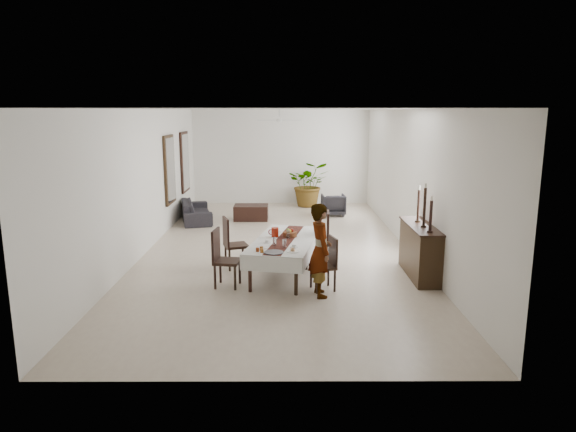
% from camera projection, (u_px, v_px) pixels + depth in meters
% --- Properties ---
extents(floor, '(6.00, 12.00, 0.00)m').
position_uv_depth(floor, '(278.00, 248.00, 12.00)').
color(floor, beige).
rests_on(floor, ground).
extents(ceiling, '(6.00, 12.00, 0.02)m').
position_uv_depth(ceiling, '(278.00, 109.00, 11.35)').
color(ceiling, white).
rests_on(ceiling, wall_back).
extents(wall_back, '(6.00, 0.02, 3.20)m').
position_uv_depth(wall_back, '(281.00, 157.00, 17.55)').
color(wall_back, white).
rests_on(wall_back, floor).
extents(wall_front, '(6.00, 0.02, 3.20)m').
position_uv_depth(wall_front, '(269.00, 252.00, 5.80)').
color(wall_front, white).
rests_on(wall_front, floor).
extents(wall_left, '(0.02, 12.00, 3.20)m').
position_uv_depth(wall_left, '(146.00, 181.00, 11.67)').
color(wall_left, white).
rests_on(wall_left, floor).
extents(wall_right, '(0.02, 12.00, 3.20)m').
position_uv_depth(wall_right, '(409.00, 181.00, 11.68)').
color(wall_right, white).
rests_on(wall_right, floor).
extents(dining_table_top, '(1.38, 2.41, 0.05)m').
position_uv_depth(dining_table_top, '(285.00, 241.00, 9.96)').
color(dining_table_top, black).
rests_on(dining_table_top, table_leg_fl).
extents(table_leg_fl, '(0.08, 0.08, 0.66)m').
position_uv_depth(table_leg_fl, '(250.00, 274.00, 9.08)').
color(table_leg_fl, black).
rests_on(table_leg_fl, floor).
extents(table_leg_fr, '(0.08, 0.08, 0.66)m').
position_uv_depth(table_leg_fr, '(296.00, 277.00, 8.92)').
color(table_leg_fr, black).
rests_on(table_leg_fr, floor).
extents(table_leg_bl, '(0.08, 0.08, 0.66)m').
position_uv_depth(table_leg_bl, '(277.00, 244.00, 11.14)').
color(table_leg_bl, black).
rests_on(table_leg_bl, floor).
extents(table_leg_br, '(0.08, 0.08, 0.66)m').
position_uv_depth(table_leg_br, '(314.00, 246.00, 10.98)').
color(table_leg_br, black).
rests_on(table_leg_br, floor).
extents(tablecloth_top, '(1.58, 2.61, 0.01)m').
position_uv_depth(tablecloth_top, '(285.00, 240.00, 9.95)').
color(tablecloth_top, silver).
rests_on(tablecloth_top, dining_table_top).
extents(tablecloth_drape_left, '(0.50, 2.39, 0.28)m').
position_uv_depth(tablecloth_drape_left, '(258.00, 245.00, 10.09)').
color(tablecloth_drape_left, white).
rests_on(tablecloth_drape_left, dining_table_top).
extents(tablecloth_drape_right, '(0.50, 2.39, 0.28)m').
position_uv_depth(tablecloth_drape_right, '(313.00, 248.00, 9.87)').
color(tablecloth_drape_right, white).
rests_on(tablecloth_drape_right, dining_table_top).
extents(tablecloth_drape_near, '(1.09, 0.23, 0.28)m').
position_uv_depth(tablecloth_drape_near, '(271.00, 264.00, 8.82)').
color(tablecloth_drape_near, white).
rests_on(tablecloth_drape_near, dining_table_top).
extents(tablecloth_drape_far, '(1.09, 0.23, 0.28)m').
position_uv_depth(tablecloth_drape_far, '(297.00, 232.00, 11.15)').
color(tablecloth_drape_far, silver).
rests_on(tablecloth_drape_far, dining_table_top).
extents(table_runner, '(0.80, 2.38, 0.00)m').
position_uv_depth(table_runner, '(285.00, 239.00, 9.95)').
color(table_runner, '#4E1E16').
rests_on(table_runner, tablecloth_top).
extents(red_pitcher, '(0.17, 0.17, 0.19)m').
position_uv_depth(red_pitcher, '(275.00, 232.00, 10.11)').
color(red_pitcher, maroon).
rests_on(red_pitcher, tablecloth_top).
extents(pitcher_handle, '(0.11, 0.04, 0.11)m').
position_uv_depth(pitcher_handle, '(271.00, 232.00, 10.13)').
color(pitcher_handle, maroon).
rests_on(pitcher_handle, red_pitcher).
extents(wine_glass_near, '(0.07, 0.07, 0.16)m').
position_uv_depth(wine_glass_near, '(284.00, 243.00, 9.32)').
color(wine_glass_near, silver).
rests_on(wine_glass_near, tablecloth_top).
extents(wine_glass_mid, '(0.07, 0.07, 0.16)m').
position_uv_depth(wine_glass_mid, '(274.00, 242.00, 9.46)').
color(wine_glass_mid, silver).
rests_on(wine_glass_mid, tablecloth_top).
extents(wine_glass_far, '(0.07, 0.07, 0.16)m').
position_uv_depth(wine_glass_far, '(288.00, 235.00, 9.97)').
color(wine_glass_far, silver).
rests_on(wine_glass_far, tablecloth_top).
extents(teacup_right, '(0.08, 0.08, 0.06)m').
position_uv_depth(teacup_right, '(294.00, 246.00, 9.35)').
color(teacup_right, white).
rests_on(teacup_right, saucer_right).
extents(saucer_right, '(0.14, 0.14, 0.01)m').
position_uv_depth(saucer_right, '(294.00, 247.00, 9.35)').
color(saucer_right, silver).
rests_on(saucer_right, tablecloth_top).
extents(teacup_left, '(0.08, 0.08, 0.06)m').
position_uv_depth(teacup_left, '(267.00, 241.00, 9.68)').
color(teacup_left, white).
rests_on(teacup_left, saucer_left).
extents(saucer_left, '(0.14, 0.14, 0.01)m').
position_uv_depth(saucer_left, '(267.00, 242.00, 9.69)').
color(saucer_left, white).
rests_on(saucer_left, tablecloth_top).
extents(plate_near_right, '(0.23, 0.23, 0.01)m').
position_uv_depth(plate_near_right, '(293.00, 251.00, 9.07)').
color(plate_near_right, white).
rests_on(plate_near_right, tablecloth_top).
extents(bread_near_right, '(0.08, 0.08, 0.08)m').
position_uv_depth(bread_near_right, '(293.00, 250.00, 9.07)').
color(bread_near_right, tan).
rests_on(bread_near_right, plate_near_right).
extents(plate_near_left, '(0.23, 0.23, 0.01)m').
position_uv_depth(plate_near_left, '(262.00, 248.00, 9.33)').
color(plate_near_left, silver).
rests_on(plate_near_left, tablecloth_top).
extents(plate_far_left, '(0.23, 0.23, 0.01)m').
position_uv_depth(plate_far_left, '(276.00, 232.00, 10.51)').
color(plate_far_left, silver).
rests_on(plate_far_left, tablecloth_top).
extents(serving_tray, '(0.34, 0.34, 0.02)m').
position_uv_depth(serving_tray, '(274.00, 252.00, 9.00)').
color(serving_tray, '#3E3E43').
rests_on(serving_tray, tablecloth_top).
extents(jam_jar_a, '(0.06, 0.06, 0.07)m').
position_uv_depth(jam_jar_a, '(262.00, 251.00, 9.01)').
color(jam_jar_a, '#9B5316').
rests_on(jam_jar_a, tablecloth_top).
extents(jam_jar_b, '(0.06, 0.06, 0.07)m').
position_uv_depth(jam_jar_b, '(258.00, 250.00, 9.08)').
color(jam_jar_b, maroon).
rests_on(jam_jar_b, tablecloth_top).
extents(jam_jar_c, '(0.06, 0.06, 0.07)m').
position_uv_depth(jam_jar_c, '(261.00, 248.00, 9.16)').
color(jam_jar_c, brown).
rests_on(jam_jar_c, tablecloth_top).
extents(fruit_basket, '(0.28, 0.28, 0.09)m').
position_uv_depth(fruit_basket, '(290.00, 234.00, 10.16)').
color(fruit_basket, brown).
rests_on(fruit_basket, tablecloth_top).
extents(fruit_red, '(0.08, 0.08, 0.08)m').
position_uv_depth(fruit_red, '(292.00, 231.00, 10.16)').
color(fruit_red, maroon).
rests_on(fruit_red, fruit_basket).
extents(fruit_green, '(0.08, 0.08, 0.08)m').
position_uv_depth(fruit_green, '(288.00, 230.00, 10.18)').
color(fruit_green, olive).
rests_on(fruit_green, fruit_basket).
extents(fruit_yellow, '(0.08, 0.08, 0.08)m').
position_uv_depth(fruit_yellow, '(289.00, 231.00, 10.10)').
color(fruit_yellow, gold).
rests_on(fruit_yellow, fruit_basket).
extents(chair_right_near_seat, '(0.50, 0.50, 0.05)m').
position_uv_depth(chair_right_near_seat, '(323.00, 267.00, 9.17)').
color(chair_right_near_seat, black).
rests_on(chair_right_near_seat, chair_right_near_leg_fl).
extents(chair_right_near_leg_fl, '(0.05, 0.05, 0.40)m').
position_uv_depth(chair_right_near_leg_fl, '(335.00, 281.00, 9.10)').
color(chair_right_near_leg_fl, black).
rests_on(chair_right_near_leg_fl, floor).
extents(chair_right_near_leg_fr, '(0.05, 0.05, 0.40)m').
position_uv_depth(chair_right_near_leg_fr, '(328.00, 275.00, 9.42)').
color(chair_right_near_leg_fr, black).
rests_on(chair_right_near_leg_fr, floor).
extents(chair_right_near_leg_bl, '(0.05, 0.05, 0.40)m').
position_uv_depth(chair_right_near_leg_bl, '(317.00, 283.00, 9.02)').
color(chair_right_near_leg_bl, black).
rests_on(chair_right_near_leg_bl, floor).
extents(chair_right_near_leg_br, '(0.05, 0.05, 0.40)m').
position_uv_depth(chair_right_near_leg_br, '(311.00, 277.00, 9.33)').
color(chair_right_near_leg_br, black).
rests_on(chair_right_near_leg_br, floor).
extents(chair_right_near_back, '(0.14, 0.40, 0.52)m').
position_uv_depth(chair_right_near_back, '(333.00, 251.00, 9.16)').
color(chair_right_near_back, black).
rests_on(chair_right_near_back, chair_right_near_seat).
extents(chair_right_far_seat, '(0.52, 0.52, 0.06)m').
position_uv_depth(chair_right_far_seat, '(317.00, 243.00, 10.49)').
color(chair_right_far_seat, black).
rests_on(chair_right_far_seat, chair_right_far_leg_fl).
extents(chair_right_far_leg_fl, '(0.05, 0.05, 0.49)m').
position_uv_depth(chair_right_far_leg_fl, '(326.00, 258.00, 10.34)').
color(chair_right_far_leg_fl, black).
rests_on(chair_right_far_leg_fl, floor).
extents(chair_right_far_leg_fr, '(0.05, 0.05, 0.49)m').
position_uv_depth(chair_right_far_leg_fr, '(326.00, 253.00, 10.73)').
color(chair_right_far_leg_fr, black).
rests_on(chair_right_far_leg_fr, floor).
extents(chair_right_far_leg_bl, '(0.05, 0.05, 0.49)m').
position_uv_depth(chair_right_far_leg_bl, '(306.00, 258.00, 10.36)').
color(chair_right_far_leg_bl, black).
rests_on(chair_right_far_leg_bl, floor).
extents(chair_right_far_leg_br, '(0.05, 0.05, 0.49)m').
position_uv_depth(chair_right_far_leg_br, '(307.00, 253.00, 10.76)').
color(chair_right_far_leg_br, black).
rests_on(chair_right_far_leg_br, floor).
extents(chair_right_far_back, '(0.08, 0.49, 0.63)m').
position_uv_depth(chair_right_far_back, '(328.00, 227.00, 10.41)').
color(chair_right_far_back, black).
rests_on(chair_right_far_back, chair_right_far_seat).
extents(chair_left_near_seat, '(0.51, 0.51, 0.05)m').
position_uv_depth(chair_left_near_seat, '(227.00, 261.00, 9.34)').
color(chair_left_near_seat, black).
rests_on(chair_left_near_seat, chair_left_near_leg_fl).
extents(chair_left_near_leg_fl, '(0.05, 0.05, 0.45)m').
position_uv_depth(chair_left_near_leg_fl, '(220.00, 271.00, 9.59)').
color(chair_left_near_leg_fl, black).
rests_on(chair_left_near_leg_fl, floor).
extents(chair_left_near_leg_fr, '(0.05, 0.05, 0.45)m').
position_uv_depth(chair_left_near_leg_fr, '(215.00, 277.00, 9.23)').
color(chair_left_near_leg_fr, black).
rests_on(chair_left_near_leg_fr, floor).
extents(chair_left_near_leg_bl, '(0.05, 0.05, 0.45)m').
position_uv_depth(chair_left_near_leg_bl, '(240.00, 272.00, 9.54)').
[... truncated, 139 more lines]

